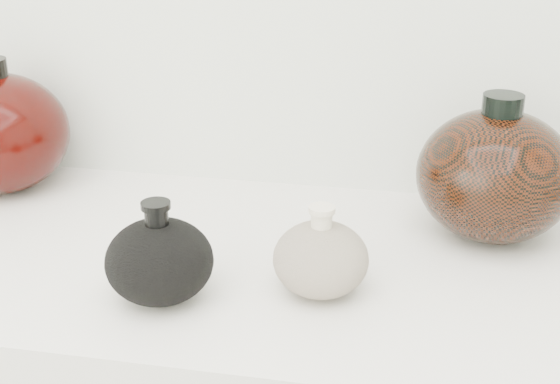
# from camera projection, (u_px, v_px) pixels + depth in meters

# --- Properties ---
(black_gourd_vase) EXTENTS (0.13, 0.13, 0.12)m
(black_gourd_vase) POSITION_uv_depth(u_px,v_px,m) (159.00, 260.00, 0.90)
(black_gourd_vase) COLOR black
(black_gourd_vase) RESTS_ON display_counter
(cream_gourd_vase) EXTENTS (0.14, 0.14, 0.11)m
(cream_gourd_vase) POSITION_uv_depth(u_px,v_px,m) (321.00, 258.00, 0.91)
(cream_gourd_vase) COLOR beige
(cream_gourd_vase) RESTS_ON display_counter
(right_round_pot) EXTENTS (0.25, 0.25, 0.20)m
(right_round_pot) POSITION_uv_depth(u_px,v_px,m) (495.00, 175.00, 1.03)
(right_round_pot) COLOR black
(right_round_pot) RESTS_ON display_counter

